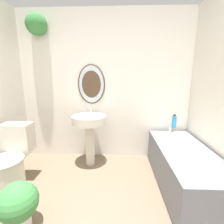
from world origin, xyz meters
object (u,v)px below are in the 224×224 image
Objects in this scene: bathtub at (184,167)px; shampoo_bottle at (174,122)px; pedestal_sink at (89,127)px; potted_plant at (18,204)px; toilet at (9,165)px.

shampoo_bottle is (0.06, 0.65, 0.41)m from bathtub.
pedestal_sink is 4.10× the size of shampoo_bottle.
potted_plant is (-1.71, -0.69, 0.01)m from bathtub.
pedestal_sink is 1.41m from bathtub.
potted_plant is at bearing -50.22° from toilet.
pedestal_sink is 1.94× the size of potted_plant.
toilet reaches higher than bathtub.
shampoo_bottle reaches higher than toilet.
pedestal_sink is (0.87, 0.65, 0.29)m from toilet.
pedestal_sink is at bearing 69.68° from potted_plant.
shampoo_bottle is at bearing 20.42° from toilet.
bathtub is at bearing -20.73° from pedestal_sink.
pedestal_sink reaches higher than shampoo_bottle.
shampoo_bottle is (1.33, 0.17, 0.05)m from pedestal_sink.
bathtub is (1.27, -0.48, -0.36)m from pedestal_sink.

